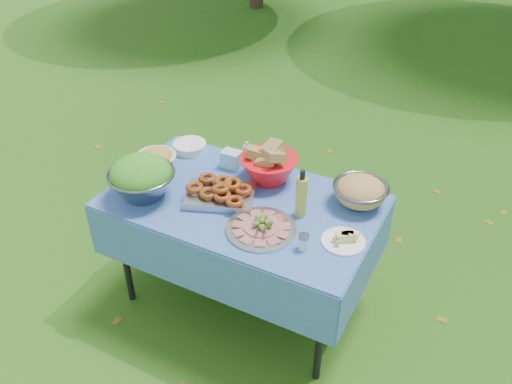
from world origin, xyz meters
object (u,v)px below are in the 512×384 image
picnic_table (243,253)px  plate_stack (190,147)px  bread_bowl (269,163)px  oil_bottle (302,193)px  pasta_bowl_steel (360,191)px  charcuterie_platter (261,223)px  salad_bowl (141,177)px

picnic_table → plate_stack: (-0.55, 0.32, 0.41)m
bread_bowl → picnic_table: bearing=-98.1°
plate_stack → oil_bottle: bearing=-18.0°
oil_bottle → picnic_table: bearing=-174.8°
oil_bottle → pasta_bowl_steel: bearing=45.4°
picnic_table → charcuterie_platter: size_ratio=4.03×
salad_bowl → charcuterie_platter: 0.72m
plate_stack → bread_bowl: size_ratio=0.62×
picnic_table → bread_bowl: (0.04, 0.25, 0.49)m
picnic_table → plate_stack: plate_stack is taller
picnic_table → pasta_bowl_steel: bearing=25.5°
picnic_table → oil_bottle: size_ratio=5.30×
plate_stack → charcuterie_platter: charcuterie_platter is taller
charcuterie_platter → oil_bottle: 0.26m
charcuterie_platter → salad_bowl: bearing=-177.2°
charcuterie_platter → oil_bottle: (0.12, 0.21, 0.10)m
pasta_bowl_steel → charcuterie_platter: (-0.36, -0.45, -0.04)m
pasta_bowl_steel → oil_bottle: oil_bottle is taller
plate_stack → bread_bowl: bread_bowl is taller
plate_stack → bread_bowl: bearing=-6.1°
pasta_bowl_steel → bread_bowl: bearing=-178.1°
plate_stack → pasta_bowl_steel: bearing=-2.3°
charcuterie_platter → picnic_table: bearing=139.7°
pasta_bowl_steel → charcuterie_platter: pasta_bowl_steel is taller
bread_bowl → charcuterie_platter: size_ratio=0.91×
pasta_bowl_steel → charcuterie_platter: size_ratio=0.81×
pasta_bowl_steel → oil_bottle: size_ratio=1.07×
charcuterie_platter → oil_bottle: oil_bottle is taller
salad_bowl → picnic_table: bearing=22.9°
salad_bowl → pasta_bowl_steel: (1.07, 0.48, -0.04)m
picnic_table → oil_bottle: oil_bottle is taller
plate_stack → charcuterie_platter: 0.90m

